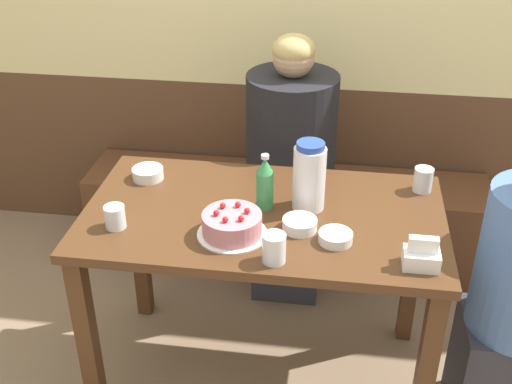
{
  "coord_description": "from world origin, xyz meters",
  "views": [
    {
      "loc": [
        0.25,
        -1.88,
        1.94
      ],
      "look_at": [
        -0.03,
        0.05,
        0.81
      ],
      "focal_mm": 45.0,
      "sensor_mm": 36.0,
      "label": 1
    }
  ],
  "objects_px": {
    "soju_bottle": "(263,183)",
    "bowl_soup_white": "(148,173)",
    "birthday_cake": "(232,225)",
    "napkin_holder": "(422,256)",
    "bowl_rice_small": "(300,224)",
    "glass_shot_small": "(423,180)",
    "glass_tumbler_short": "(115,217)",
    "water_pitcher": "(309,176)",
    "glass_water_tall": "(274,248)",
    "person_pale_blue_shirt": "(290,171)",
    "bench_seat": "(285,218)",
    "bowl_side_dish": "(335,237)"
  },
  "relations": [
    {
      "from": "birthday_cake",
      "to": "napkin_holder",
      "type": "bearing_deg",
      "value": -8.46
    },
    {
      "from": "bowl_rice_small",
      "to": "napkin_holder",
      "type": "bearing_deg",
      "value": -21.9
    },
    {
      "from": "birthday_cake",
      "to": "water_pitcher",
      "type": "xyz_separation_m",
      "value": [
        0.23,
        0.21,
        0.08
      ]
    },
    {
      "from": "birthday_cake",
      "to": "glass_tumbler_short",
      "type": "distance_m",
      "value": 0.39
    },
    {
      "from": "napkin_holder",
      "to": "bowl_rice_small",
      "type": "bearing_deg",
      "value": 158.1
    },
    {
      "from": "bowl_rice_small",
      "to": "bowl_side_dish",
      "type": "xyz_separation_m",
      "value": [
        0.12,
        -0.06,
        -0.0
      ]
    },
    {
      "from": "water_pitcher",
      "to": "glass_water_tall",
      "type": "distance_m",
      "value": 0.35
    },
    {
      "from": "glass_shot_small",
      "to": "napkin_holder",
      "type": "bearing_deg",
      "value": -94.91
    },
    {
      "from": "glass_water_tall",
      "to": "bowl_rice_small",
      "type": "bearing_deg",
      "value": 71.4
    },
    {
      "from": "bowl_rice_small",
      "to": "glass_shot_small",
      "type": "bearing_deg",
      "value": 37.46
    },
    {
      "from": "soju_bottle",
      "to": "bowl_soup_white",
      "type": "xyz_separation_m",
      "value": [
        -0.46,
        0.15,
        -0.08
      ]
    },
    {
      "from": "bowl_soup_white",
      "to": "birthday_cake",
      "type": "bearing_deg",
      "value": -40.95
    },
    {
      "from": "water_pitcher",
      "to": "soju_bottle",
      "type": "relative_size",
      "value": 1.21
    },
    {
      "from": "bench_seat",
      "to": "bowl_rice_small",
      "type": "bearing_deg",
      "value": -81.72
    },
    {
      "from": "napkin_holder",
      "to": "glass_shot_small",
      "type": "xyz_separation_m",
      "value": [
        0.04,
        0.48,
        0.01
      ]
    },
    {
      "from": "bench_seat",
      "to": "bowl_rice_small",
      "type": "xyz_separation_m",
      "value": [
        0.13,
        -0.92,
        0.56
      ]
    },
    {
      "from": "bowl_rice_small",
      "to": "water_pitcher",
      "type": "bearing_deg",
      "value": 83.57
    },
    {
      "from": "bowl_soup_white",
      "to": "napkin_holder",
      "type": "bearing_deg",
      "value": -23.26
    },
    {
      "from": "birthday_cake",
      "to": "water_pitcher",
      "type": "height_order",
      "value": "water_pitcher"
    },
    {
      "from": "bowl_side_dish",
      "to": "glass_shot_small",
      "type": "xyz_separation_m",
      "value": [
        0.3,
        0.38,
        0.03
      ]
    },
    {
      "from": "birthday_cake",
      "to": "bowl_rice_small",
      "type": "relative_size",
      "value": 1.99
    },
    {
      "from": "glass_tumbler_short",
      "to": "person_pale_blue_shirt",
      "type": "relative_size",
      "value": 0.06
    },
    {
      "from": "water_pitcher",
      "to": "soju_bottle",
      "type": "bearing_deg",
      "value": -170.87
    },
    {
      "from": "birthday_cake",
      "to": "person_pale_blue_shirt",
      "type": "xyz_separation_m",
      "value": [
        0.12,
        0.76,
        -0.2
      ]
    },
    {
      "from": "bowl_rice_small",
      "to": "bowl_side_dish",
      "type": "height_order",
      "value": "bowl_rice_small"
    },
    {
      "from": "water_pitcher",
      "to": "glass_water_tall",
      "type": "xyz_separation_m",
      "value": [
        -0.08,
        -0.34,
        -0.07
      ]
    },
    {
      "from": "napkin_holder",
      "to": "glass_tumbler_short",
      "type": "distance_m",
      "value": 1.0
    },
    {
      "from": "bench_seat",
      "to": "bowl_rice_small",
      "type": "distance_m",
      "value": 1.08
    },
    {
      "from": "bowl_soup_white",
      "to": "glass_shot_small",
      "type": "xyz_separation_m",
      "value": [
        1.02,
        0.06,
        0.02
      ]
    },
    {
      "from": "birthday_cake",
      "to": "glass_shot_small",
      "type": "relative_size",
      "value": 2.58
    },
    {
      "from": "birthday_cake",
      "to": "bowl_side_dish",
      "type": "height_order",
      "value": "birthday_cake"
    },
    {
      "from": "bowl_side_dish",
      "to": "glass_water_tall",
      "type": "distance_m",
      "value": 0.23
    },
    {
      "from": "bowl_soup_white",
      "to": "bowl_side_dish",
      "type": "bearing_deg",
      "value": -24.32
    },
    {
      "from": "bench_seat",
      "to": "glass_tumbler_short",
      "type": "xyz_separation_m",
      "value": [
        -0.48,
        -0.99,
        0.58
      ]
    },
    {
      "from": "bowl_rice_small",
      "to": "glass_shot_small",
      "type": "height_order",
      "value": "glass_shot_small"
    },
    {
      "from": "soju_bottle",
      "to": "person_pale_blue_shirt",
      "type": "distance_m",
      "value": 0.63
    },
    {
      "from": "glass_tumbler_short",
      "to": "bench_seat",
      "type": "bearing_deg",
      "value": 64.36
    },
    {
      "from": "napkin_holder",
      "to": "glass_shot_small",
      "type": "height_order",
      "value": "napkin_holder"
    },
    {
      "from": "bowl_side_dish",
      "to": "glass_tumbler_short",
      "type": "distance_m",
      "value": 0.73
    },
    {
      "from": "water_pitcher",
      "to": "bowl_rice_small",
      "type": "bearing_deg",
      "value": -96.43
    },
    {
      "from": "soju_bottle",
      "to": "bowl_side_dish",
      "type": "distance_m",
      "value": 0.33
    },
    {
      "from": "soju_bottle",
      "to": "glass_water_tall",
      "type": "relative_size",
      "value": 2.16
    },
    {
      "from": "napkin_holder",
      "to": "glass_water_tall",
      "type": "height_order",
      "value": "napkin_holder"
    },
    {
      "from": "glass_tumbler_short",
      "to": "glass_shot_small",
      "type": "bearing_deg",
      "value": 21.07
    },
    {
      "from": "bench_seat",
      "to": "glass_water_tall",
      "type": "height_order",
      "value": "glass_water_tall"
    },
    {
      "from": "soju_bottle",
      "to": "bowl_side_dish",
      "type": "height_order",
      "value": "soju_bottle"
    },
    {
      "from": "soju_bottle",
      "to": "bowl_soup_white",
      "type": "distance_m",
      "value": 0.49
    },
    {
      "from": "bowl_soup_white",
      "to": "bowl_side_dish",
      "type": "distance_m",
      "value": 0.79
    },
    {
      "from": "soju_bottle",
      "to": "glass_water_tall",
      "type": "xyz_separation_m",
      "value": [
        0.07,
        -0.31,
        -0.05
      ]
    },
    {
      "from": "glass_tumbler_short",
      "to": "birthday_cake",
      "type": "bearing_deg",
      "value": 1.35
    }
  ]
}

